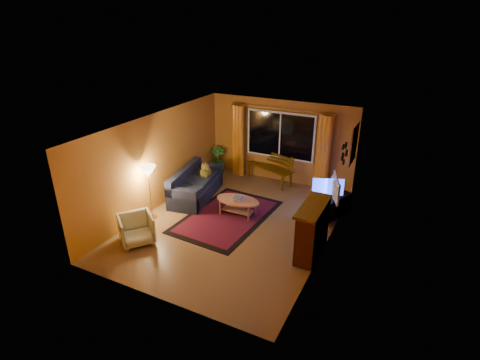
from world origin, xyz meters
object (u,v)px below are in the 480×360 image
at_px(armchair, 136,228).
at_px(floor_lamp, 150,193).
at_px(bench, 269,174).
at_px(sofa, 196,184).
at_px(tv_console, 330,207).
at_px(coffee_table, 238,207).

xyz_separation_m(armchair, floor_lamp, (-0.42, 1.04, 0.33)).
distance_m(bench, floor_lamp, 3.88).
distance_m(bench, armchair, 4.67).
height_order(bench, armchair, armchair).
bearing_deg(sofa, tv_console, -1.30).
height_order(armchair, coffee_table, armchair).
distance_m(armchair, coffee_table, 2.61).
bearing_deg(bench, sofa, -105.11).
height_order(sofa, armchair, sofa).
xyz_separation_m(armchair, tv_console, (3.58, 3.10, -0.10)).
bearing_deg(tv_console, sofa, -149.05).
relative_size(armchair, floor_lamp, 0.53).
height_order(floor_lamp, coffee_table, floor_lamp).
bearing_deg(bench, coffee_table, -66.50).
bearing_deg(armchair, coffee_table, 4.36).
height_order(bench, sofa, sofa).
bearing_deg(coffee_table, tv_console, 23.65).
xyz_separation_m(sofa, armchair, (0.06, -2.55, -0.05)).
height_order(floor_lamp, tv_console, floor_lamp).
xyz_separation_m(sofa, tv_console, (3.64, 0.55, -0.14)).
distance_m(sofa, tv_console, 3.69).
relative_size(bench, floor_lamp, 1.13).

